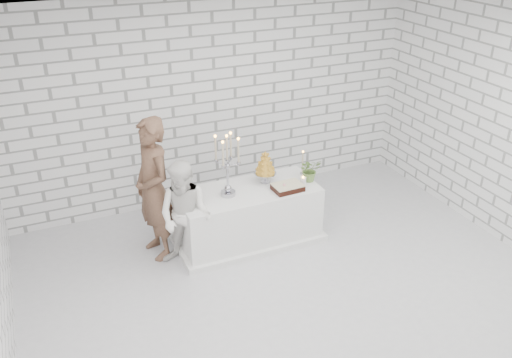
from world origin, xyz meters
name	(u,v)px	position (x,y,z in m)	size (l,w,h in m)	color
ground	(291,287)	(0.00, 0.00, 0.00)	(6.00, 5.00, 0.01)	silver
ceiling	(301,26)	(0.00, 0.00, 3.00)	(6.00, 5.00, 0.01)	white
wall_back	(215,101)	(0.00, 2.50, 1.50)	(6.00, 0.01, 3.00)	white
wall_front	(467,323)	(0.00, -2.50, 1.50)	(6.00, 0.01, 3.00)	white
wall_right	(510,129)	(3.00, 0.00, 1.50)	(0.01, 5.00, 3.00)	white
cake_table	(248,215)	(-0.07, 1.13, 0.38)	(1.80, 0.80, 0.75)	white
groom	(154,189)	(-1.24, 1.31, 0.92)	(0.67, 0.44, 1.83)	brown
bride	(186,216)	(-0.97, 0.91, 0.70)	(0.68, 0.53, 1.39)	white
candelabra	(227,166)	(-0.35, 1.11, 1.16)	(0.33, 0.33, 0.82)	#A4A3AE
croquembouche	(265,167)	(0.22, 1.24, 0.97)	(0.29, 0.29, 0.45)	#A6721E
chocolate_cake	(288,187)	(0.39, 0.92, 0.79)	(0.37, 0.26, 0.08)	black
pillar_candle	(303,182)	(0.62, 0.95, 0.81)	(0.08, 0.08, 0.12)	white
extra_taper	(303,163)	(0.78, 1.26, 0.91)	(0.06, 0.06, 0.32)	#BFAF92
flowers	(310,170)	(0.78, 1.05, 0.90)	(0.28, 0.24, 0.31)	#457334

